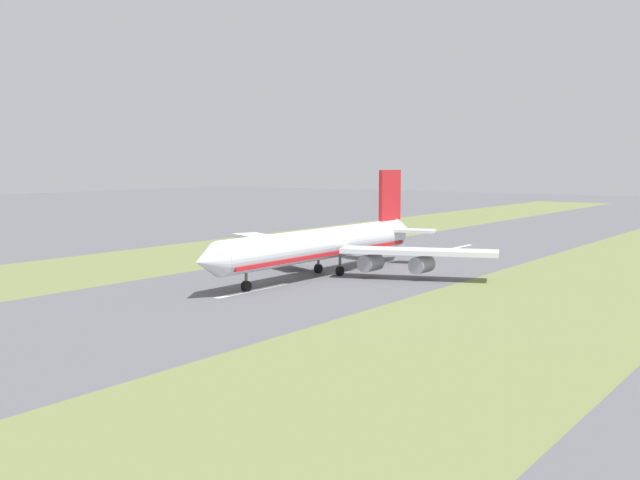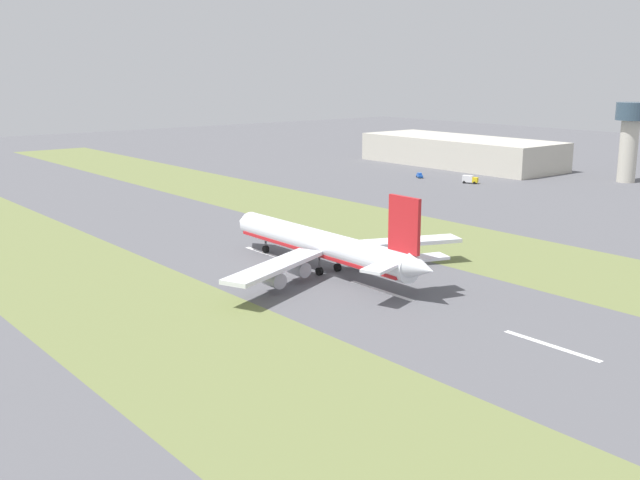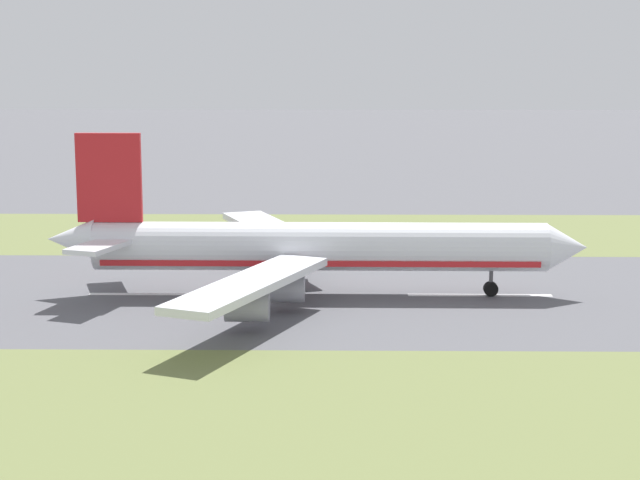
{
  "view_description": "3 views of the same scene",
  "coord_description": "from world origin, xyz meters",
  "px_view_note": "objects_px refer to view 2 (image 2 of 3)",
  "views": [
    {
      "loc": [
        -82.81,
        121.07,
        21.62
      ],
      "look_at": [
        0.2,
        5.3,
        7.0
      ],
      "focal_mm": 42.0,
      "sensor_mm": 36.0,
      "label": 1
    },
    {
      "loc": [
        -101.76,
        -120.04,
        43.97
      ],
      "look_at": [
        0.2,
        5.3,
        7.0
      ],
      "focal_mm": 42.0,
      "sensor_mm": 36.0,
      "label": 2
    },
    {
      "loc": [
        130.34,
        7.17,
        30.57
      ],
      "look_at": [
        0.2,
        5.3,
        7.0
      ],
      "focal_mm": 60.0,
      "sensor_mm": 36.0,
      "label": 3
    }
  ],
  "objects_px": {
    "airplane_main_jet": "(325,246)",
    "terminal_building": "(460,152)",
    "service_truck": "(470,179)",
    "control_tower": "(630,133)",
    "apron_car": "(420,175)"
  },
  "relations": [
    {
      "from": "airplane_main_jet",
      "to": "apron_car",
      "type": "distance_m",
      "value": 153.43
    },
    {
      "from": "airplane_main_jet",
      "to": "apron_car",
      "type": "bearing_deg",
      "value": 35.71
    },
    {
      "from": "control_tower",
      "to": "service_truck",
      "type": "xyz_separation_m",
      "value": [
        -51.21,
        36.82,
        -17.68
      ]
    },
    {
      "from": "airplane_main_jet",
      "to": "control_tower",
      "type": "distance_m",
      "value": 182.46
    },
    {
      "from": "airplane_main_jet",
      "to": "service_truck",
      "type": "relative_size",
      "value": 10.52
    },
    {
      "from": "terminal_building",
      "to": "control_tower",
      "type": "xyz_separation_m",
      "value": [
        10.76,
        -76.7,
        12.86
      ]
    },
    {
      "from": "terminal_building",
      "to": "apron_car",
      "type": "distance_m",
      "value": 47.61
    },
    {
      "from": "terminal_building",
      "to": "apron_car",
      "type": "relative_size",
      "value": 20.42
    },
    {
      "from": "airplane_main_jet",
      "to": "service_truck",
      "type": "height_order",
      "value": "airplane_main_jet"
    },
    {
      "from": "terminal_building",
      "to": "service_truck",
      "type": "distance_m",
      "value": 57.01
    },
    {
      "from": "service_truck",
      "to": "apron_car",
      "type": "height_order",
      "value": "service_truck"
    },
    {
      "from": "control_tower",
      "to": "service_truck",
      "type": "bearing_deg",
      "value": 144.28
    },
    {
      "from": "airplane_main_jet",
      "to": "terminal_building",
      "type": "bearing_deg",
      "value": 32.11
    },
    {
      "from": "control_tower",
      "to": "service_truck",
      "type": "height_order",
      "value": "control_tower"
    },
    {
      "from": "service_truck",
      "to": "control_tower",
      "type": "bearing_deg",
      "value": -35.72
    }
  ]
}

